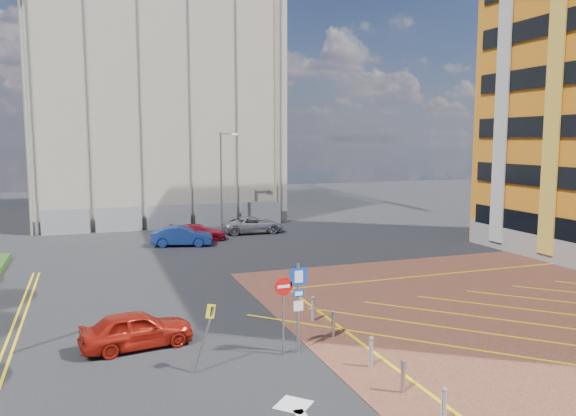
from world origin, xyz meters
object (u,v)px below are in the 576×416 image
car_blue_back (182,236)px  car_red_back (198,232)px  car_silver_back (253,225)px  sign_cluster (293,299)px  lamp_back (222,177)px  car_red_left (137,329)px  warning_sign (207,329)px

car_blue_back → car_red_back: car_blue_back is taller
car_silver_back → sign_cluster: bearing=169.7°
lamp_back → car_silver_back: bearing=-48.5°
lamp_back → car_silver_back: 4.70m
car_red_left → car_red_back: 21.49m
warning_sign → car_red_back: (4.10, 23.57, -0.83)m
lamp_back → car_silver_back: lamp_back is taller
sign_cluster → car_blue_back: 21.34m
sign_cluster → warning_sign: bearing=-170.9°
warning_sign → car_red_back: bearing=80.1°
lamp_back → car_blue_back: 8.00m
sign_cluster → warning_sign: 3.21m
car_red_left → car_blue_back: car_blue_back is taller
car_blue_back → car_silver_back: size_ratio=0.87×
car_red_left → warning_sign: bearing=-154.6°
warning_sign → car_silver_back: size_ratio=0.46×
lamp_back → car_blue_back: lamp_back is taller
warning_sign → car_blue_back: size_ratio=0.53×
sign_cluster → warning_sign: (-3.13, -0.50, -0.52)m
lamp_back → car_silver_back: (1.94, -2.19, -3.69)m
warning_sign → car_blue_back: (2.68, 21.80, -0.74)m
car_red_back → car_blue_back: bearing=151.5°
sign_cluster → car_silver_back: 25.51m
sign_cluster → car_silver_back: sign_cluster is taller
lamp_back → sign_cluster: size_ratio=2.50×
lamp_back → car_blue_back: bearing=-126.5°
sign_cluster → warning_sign: sign_cluster is taller
warning_sign → car_blue_back: bearing=83.0°
car_silver_back → car_red_left: bearing=156.9°
car_blue_back → car_red_back: (1.42, 1.77, -0.09)m
warning_sign → car_silver_back: bearing=70.7°
warning_sign → car_silver_back: warning_sign is taller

